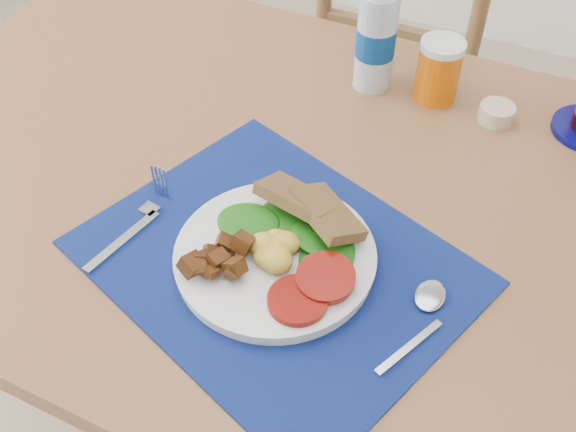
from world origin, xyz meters
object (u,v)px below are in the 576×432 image
object	(u,v)px
breakfast_plate	(270,253)
water_bottle	(376,33)
juice_glass	(438,72)
chair_far	(402,61)

from	to	relation	value
breakfast_plate	water_bottle	size ratio (longest dim) A/B	1.15
water_bottle	juice_glass	distance (m)	0.12
breakfast_plate	water_bottle	bearing A→B (deg)	112.85
breakfast_plate	juice_glass	distance (m)	0.47
water_bottle	juice_glass	size ratio (longest dim) A/B	2.28
chair_far	breakfast_plate	xyz separation A→B (m)	(0.08, -0.85, 0.23)
chair_far	breakfast_plate	bearing A→B (deg)	94.56
chair_far	juice_glass	distance (m)	0.50
breakfast_plate	water_bottle	xyz separation A→B (m)	(-0.02, 0.44, 0.08)
chair_far	water_bottle	world-z (taller)	chair_far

